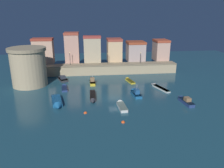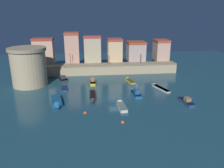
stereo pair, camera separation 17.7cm
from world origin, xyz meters
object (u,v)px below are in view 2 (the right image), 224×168
moored_boat_5 (121,105)px  moored_boat_8 (64,87)px  quay_lamp_2 (141,56)px  mooring_buoy_1 (123,123)px  quay_lamp_1 (108,57)px  moored_boat_4 (158,87)px  moored_boat_0 (92,82)px  moored_boat_1 (93,97)px  moored_boat_2 (135,93)px  moored_boat_9 (129,80)px  moored_boat_6 (185,100)px  quay_lamp_0 (70,57)px  moored_boat_3 (57,102)px  mooring_buoy_0 (85,113)px  moored_boat_7 (62,78)px  fortress_tower (29,67)px

moored_boat_5 → moored_boat_8: bearing=40.7°
quay_lamp_2 → mooring_buoy_1: (-10.65, -32.42, -5.30)m
quay_lamp_1 → moored_boat_4: 19.71m
moored_boat_0 → moored_boat_1: 10.83m
quay_lamp_1 → moored_boat_8: quay_lamp_1 is taller
quay_lamp_1 → moored_boat_2: 20.37m
moored_boat_2 → mooring_buoy_1: 14.07m
moored_boat_8 → moored_boat_9: moored_boat_8 is taller
mooring_buoy_1 → moored_boat_9: bearing=77.0°
moored_boat_8 → moored_boat_5: bearing=-142.0°
moored_boat_6 → mooring_buoy_1: moored_boat_6 is taller
moored_boat_2 → moored_boat_8: (-16.78, 6.22, -0.23)m
moored_boat_5 → moored_boat_9: 17.62m
moored_boat_5 → moored_boat_8: 17.71m
quay_lamp_0 → quay_lamp_1: size_ratio=1.18×
moored_boat_8 → mooring_buoy_1: moored_boat_8 is taller
quay_lamp_2 → quay_lamp_0: bearing=-180.0°
moored_boat_1 → moored_boat_5: moored_boat_5 is taller
moored_boat_3 → moored_boat_6: size_ratio=1.22×
moored_boat_1 → moored_boat_8: moored_boat_1 is taller
quay_lamp_1 → moored_boat_6: 29.09m
moored_boat_4 → moored_boat_6: 10.11m
moored_boat_2 → moored_boat_4: (6.80, 3.97, -0.27)m
moored_boat_3 → moored_boat_1: bearing=96.1°
moored_boat_6 → mooring_buoy_0: 21.14m
moored_boat_8 → mooring_buoy_1: bearing=-155.4°
quay_lamp_0 → moored_boat_1: quay_lamp_0 is taller
moored_boat_2 → moored_boat_3: bearing=98.4°
moored_boat_8 → moored_boat_0: bearing=-72.4°
quay_lamp_1 → moored_boat_9: bearing=-60.0°
moored_boat_1 → quay_lamp_1: bearing=166.6°
moored_boat_7 → mooring_buoy_0: 23.28m
fortress_tower → moored_boat_8: 10.92m
quay_lamp_0 → moored_boat_9: 19.32m
quay_lamp_1 → mooring_buoy_0: quay_lamp_1 is taller
moored_boat_3 → quay_lamp_2: bearing=123.4°
moored_boat_7 → moored_boat_8: moored_boat_7 is taller
moored_boat_1 → mooring_buoy_1: moored_boat_1 is taller
moored_boat_1 → mooring_buoy_0: bearing=-11.5°
moored_boat_1 → moored_boat_9: size_ratio=1.28×
quay_lamp_1 → moored_boat_0: size_ratio=0.71×
moored_boat_2 → mooring_buoy_1: (-5.02, -13.14, -0.52)m
mooring_buoy_1 → quay_lamp_2: bearing=71.8°
moored_boat_2 → moored_boat_7: moored_boat_2 is taller
moored_boat_8 → mooring_buoy_0: moored_boat_8 is taller
moored_boat_1 → moored_boat_8: (-6.85, 7.62, -0.11)m
quay_lamp_2 → moored_boat_6: size_ratio=0.58×
fortress_tower → quay_lamp_1: fortress_tower is taller
moored_boat_8 → moored_boat_9: bearing=-82.5°
moored_boat_4 → moored_boat_9: moored_boat_9 is taller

